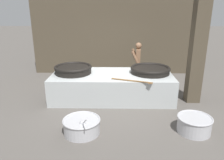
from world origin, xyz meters
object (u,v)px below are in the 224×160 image
giant_wok_near (73,69)px  giant_wok_far (150,70)px  prep_bowl_vegetables (82,125)px  prep_bowl_meat (194,124)px  cook (138,62)px

giant_wok_near → giant_wok_far: giant_wok_near is taller
giant_wok_near → giant_wok_far: bearing=1.2°
giant_wok_far → prep_bowl_vegetables: giant_wok_far is taller
prep_bowl_vegetables → prep_bowl_meat: 2.59m
cook → giant_wok_near: bearing=35.0°
giant_wok_far → prep_bowl_meat: bearing=-71.2°
cook → prep_bowl_vegetables: 3.80m
giant_wok_near → giant_wok_far: size_ratio=0.94×
giant_wok_far → cook: cook is taller
giant_wok_near → prep_bowl_meat: 3.85m
cook → prep_bowl_meat: (1.01, -3.30, -0.65)m
giant_wok_far → prep_bowl_vegetables: size_ratio=1.14×
prep_bowl_meat → giant_wok_near: bearing=146.5°
prep_bowl_vegetables → giant_wok_far: bearing=50.2°
giant_wok_far → prep_bowl_vegetables: 2.99m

